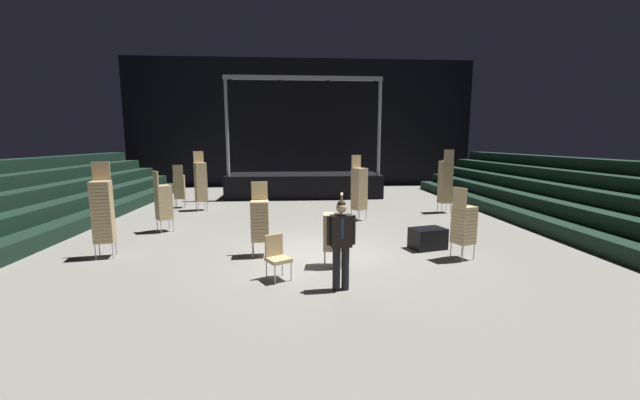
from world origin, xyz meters
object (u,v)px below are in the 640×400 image
(chair_stack_front_right, at_px, (163,201))
(chair_stack_rear_left, at_px, (179,186))
(man_with_tie, at_px, (341,240))
(chair_stack_mid_left, at_px, (334,230))
(chair_stack_front_left, at_px, (103,211))
(equipment_road_case, at_px, (428,238))
(chair_stack_aisle_left, at_px, (260,220))
(chair_stack_rear_centre, at_px, (359,188))
(chair_stack_mid_right, at_px, (445,181))
(chair_stack_mid_centre, at_px, (464,223))
(stage_riser, at_px, (304,183))
(chair_stack_rear_right, at_px, (201,181))
(loose_chair_near_man, at_px, (277,255))

(chair_stack_front_right, xyz_separation_m, chair_stack_rear_left, (-0.81, 4.46, -0.04))
(man_with_tie, bearing_deg, chair_stack_mid_left, -93.66)
(chair_stack_front_right, bearing_deg, chair_stack_front_left, -47.61)
(equipment_road_case, bearing_deg, chair_stack_aisle_left, -175.53)
(chair_stack_aisle_left, height_order, equipment_road_case, chair_stack_aisle_left)
(chair_stack_mid_left, height_order, chair_stack_rear_centre, chair_stack_rear_centre)
(chair_stack_mid_right, relative_size, equipment_road_case, 2.84)
(chair_stack_front_right, height_order, chair_stack_mid_centre, chair_stack_front_right)
(stage_riser, relative_size, chair_stack_rear_left, 4.22)
(chair_stack_front_right, relative_size, chair_stack_mid_left, 1.15)
(chair_stack_front_left, bearing_deg, chair_stack_mid_right, -167.18)
(chair_stack_mid_right, height_order, chair_stack_rear_right, chair_stack_mid_right)
(chair_stack_rear_right, bearing_deg, chair_stack_front_right, 58.84)
(chair_stack_front_right, relative_size, chair_stack_rear_right, 0.79)
(chair_stack_mid_left, bearing_deg, loose_chair_near_man, 127.19)
(chair_stack_rear_centre, bearing_deg, chair_stack_mid_left, 43.11)
(equipment_road_case, bearing_deg, chair_stack_rear_right, 140.14)
(chair_stack_front_right, bearing_deg, chair_stack_mid_left, 17.09)
(chair_stack_rear_centre, distance_m, loose_chair_near_man, 6.50)
(equipment_road_case, bearing_deg, chair_stack_rear_centre, 107.92)
(chair_stack_mid_right, xyz_separation_m, chair_stack_rear_left, (-11.10, 1.88, -0.34))
(man_with_tie, distance_m, chair_stack_mid_right, 9.37)
(stage_riser, xyz_separation_m, chair_stack_mid_left, (0.40, -11.51, 0.19))
(chair_stack_front_right, height_order, chair_stack_aisle_left, chair_stack_front_right)
(chair_stack_rear_left, height_order, chair_stack_rear_right, chair_stack_rear_right)
(chair_stack_front_left, bearing_deg, man_with_tie, 142.94)
(chair_stack_mid_centre, distance_m, chair_stack_rear_centre, 5.11)
(stage_riser, xyz_separation_m, chair_stack_mid_centre, (3.63, -11.19, 0.23))
(loose_chair_near_man, bearing_deg, chair_stack_mid_right, -163.12)
(equipment_road_case, bearing_deg, chair_stack_mid_left, -154.70)
(chair_stack_rear_left, bearing_deg, chair_stack_mid_right, -18.68)
(chair_stack_mid_centre, distance_m, loose_chair_near_man, 4.65)
(chair_stack_mid_left, relative_size, equipment_road_case, 1.90)
(chair_stack_rear_centre, bearing_deg, chair_stack_mid_centre, 79.41)
(chair_stack_rear_centre, bearing_deg, chair_stack_rear_left, -53.95)
(chair_stack_mid_right, bearing_deg, equipment_road_case, -121.22)
(man_with_tie, distance_m, chair_stack_mid_left, 1.43)
(chair_stack_rear_left, height_order, chair_stack_rear_centre, chair_stack_rear_centre)
(chair_stack_mid_right, relative_size, loose_chair_near_man, 2.71)
(stage_riser, relative_size, chair_stack_mid_centre, 4.42)
(man_with_tie, height_order, chair_stack_rear_left, chair_stack_rear_left)
(chair_stack_mid_left, bearing_deg, chair_stack_rear_left, 42.42)
(chair_stack_mid_centre, relative_size, chair_stack_aisle_left, 0.95)
(chair_stack_front_left, distance_m, chair_stack_rear_centre, 8.17)
(stage_riser, distance_m, chair_stack_mid_right, 7.63)
(chair_stack_rear_centre, bearing_deg, chair_stack_rear_right, -52.17)
(chair_stack_mid_right, height_order, equipment_road_case, chair_stack_mid_right)
(stage_riser, relative_size, loose_chair_near_man, 8.39)
(chair_stack_rear_left, xyz_separation_m, chair_stack_rear_right, (1.09, -0.69, 0.29))
(man_with_tie, relative_size, chair_stack_rear_right, 0.72)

